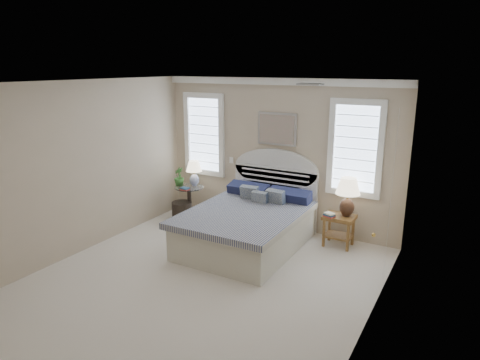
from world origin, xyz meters
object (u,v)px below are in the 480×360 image
(side_table_left, at_px, (189,199))
(nightstand_right, at_px, (339,224))
(floor_pot, at_px, (182,211))
(lamp_left, at_px, (194,170))
(bed, at_px, (250,223))
(lamp_right, at_px, (348,193))

(side_table_left, bearing_deg, nightstand_right, 1.94)
(floor_pot, relative_size, lamp_left, 0.77)
(nightstand_right, distance_m, floor_pot, 3.04)
(lamp_left, bearing_deg, floor_pot, -109.55)
(nightstand_right, height_order, lamp_left, lamp_left)
(bed, relative_size, nightstand_right, 4.29)
(side_table_left, bearing_deg, floor_pot, -112.11)
(nightstand_right, bearing_deg, side_table_left, -178.06)
(side_table_left, distance_m, nightstand_right, 2.95)
(side_table_left, bearing_deg, bed, -19.74)
(floor_pot, bearing_deg, side_table_left, 67.89)
(bed, bearing_deg, side_table_left, 160.26)
(floor_pot, height_order, lamp_left, lamp_left)
(nightstand_right, bearing_deg, lamp_right, 28.39)
(side_table_left, relative_size, floor_pot, 1.63)
(lamp_right, bearing_deg, nightstand_right, -151.61)
(side_table_left, height_order, lamp_right, lamp_right)
(bed, distance_m, floor_pot, 1.78)
(side_table_left, xyz_separation_m, lamp_right, (3.05, 0.15, 0.54))
(side_table_left, relative_size, lamp_left, 1.26)
(nightstand_right, bearing_deg, floor_pot, -175.00)
(bed, height_order, lamp_left, bed)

